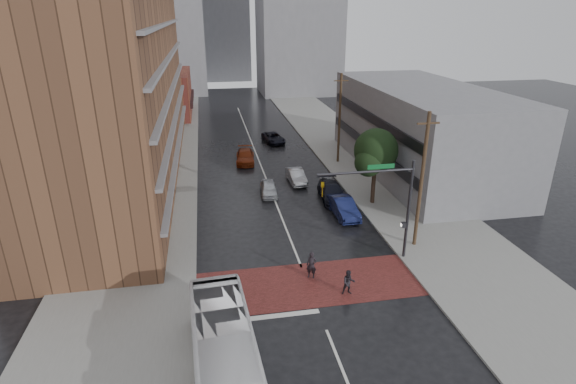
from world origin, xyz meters
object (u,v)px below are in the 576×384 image
object	(u,v)px
pedestrian_b	(349,283)
car_travel_b	(296,176)
car_parked_mid	(332,192)
car_parked_far	(331,184)
car_travel_c	(245,157)
pedestrian_a	(312,265)
car_travel_a	(269,188)
suv_travel	(273,138)
car_parked_near	(344,207)
transit_bus	(227,370)

from	to	relation	value
pedestrian_b	car_travel_b	world-z (taller)	pedestrian_b
car_parked_mid	car_parked_far	world-z (taller)	car_parked_mid
pedestrian_b	car_travel_c	bearing A→B (deg)	103.17
pedestrian_a	car_travel_a	size ratio (longest dim) A/B	0.48
pedestrian_b	car_travel_a	bearing A→B (deg)	103.74
car_travel_c	suv_travel	size ratio (longest dim) A/B	1.04
pedestrian_b	car_parked_near	distance (m)	11.37
pedestrian_b	car_travel_b	xyz separation A→B (m)	(0.68, 19.46, -0.13)
car_travel_a	car_travel_c	xyz separation A→B (m)	(-1.26, 10.16, 0.06)
pedestrian_b	car_travel_c	xyz separation A→B (m)	(-3.78, 26.89, -0.10)
car_travel_c	car_parked_mid	distance (m)	14.01
car_parked_mid	transit_bus	bearing A→B (deg)	-112.74
car_travel_a	pedestrian_a	bearing A→B (deg)	-83.25
car_parked_mid	suv_travel	bearing A→B (deg)	100.60
car_travel_a	car_parked_mid	distance (m)	5.92
suv_travel	transit_bus	bearing A→B (deg)	-110.78
car_travel_a	car_travel_b	bearing A→B (deg)	44.42
pedestrian_b	car_parked_far	distance (m)	17.34
car_travel_c	car_parked_near	xyz separation A→B (m)	(6.80, -15.93, 0.05)
car_travel_c	suv_travel	distance (m)	8.92
car_travel_b	car_parked_mid	xyz separation A→B (m)	(2.35, -4.81, 0.06)
car_travel_c	car_parked_far	xyz separation A→B (m)	(7.35, -9.93, -0.10)
car_travel_c	suv_travel	xyz separation A→B (m)	(4.44, 7.74, -0.06)
car_travel_c	suv_travel	world-z (taller)	car_travel_c
pedestrian_a	suv_travel	distance (m)	32.53
suv_travel	car_parked_mid	size ratio (longest dim) A/B	0.91
pedestrian_b	suv_travel	bearing A→B (deg)	94.08
pedestrian_b	suv_travel	distance (m)	34.64
car_parked_near	car_parked_mid	size ratio (longest dim) A/B	0.90
pedestrian_a	car_parked_mid	size ratio (longest dim) A/B	0.35
car_travel_a	car_travel_b	size ratio (longest dim) A/B	0.92
car_parked_far	suv_travel	bearing A→B (deg)	96.51
car_parked_near	car_parked_mid	world-z (taller)	car_parked_near
transit_bus	car_travel_a	xyz separation A→B (m)	(5.15, 23.45, -0.96)
car_travel_a	car_parked_far	bearing A→B (deg)	6.10
transit_bus	car_travel_b	xyz separation A→B (m)	(8.35, 26.18, -0.93)
pedestrian_b	car_parked_mid	size ratio (longest dim) A/B	0.31
car_travel_c	pedestrian_a	bearing A→B (deg)	-80.26
car_parked_far	car_parked_near	bearing A→B (deg)	-97.99
car_travel_b	car_parked_mid	size ratio (longest dim) A/B	0.81
suv_travel	car_parked_mid	bearing A→B (deg)	-92.63
transit_bus	car_parked_mid	world-z (taller)	transit_bus
suv_travel	car_parked_near	world-z (taller)	car_parked_near
pedestrian_b	car_parked_near	xyz separation A→B (m)	(3.03, 10.96, -0.04)
car_travel_a	pedestrian_b	bearing A→B (deg)	-77.53
transit_bus	pedestrian_a	distance (m)	10.70
car_travel_b	transit_bus	bearing A→B (deg)	-109.62
pedestrian_b	suv_travel	xyz separation A→B (m)	(0.66, 34.63, -0.16)
car_parked_near	car_parked_mid	xyz separation A→B (m)	(0.00, 3.69, -0.02)
suv_travel	car_parked_far	world-z (taller)	suv_travel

